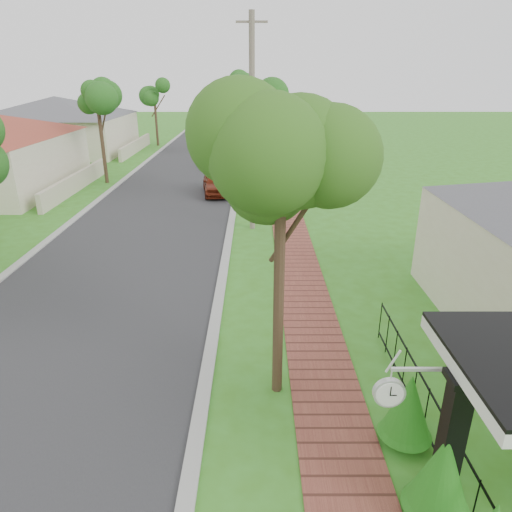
% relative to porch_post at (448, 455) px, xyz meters
% --- Properties ---
extents(ground, '(160.00, 160.00, 0.00)m').
position_rel_porch_post_xyz_m(ground, '(-4.55, 1.00, -1.12)').
color(ground, '#39771C').
rests_on(ground, ground).
extents(road, '(7.00, 120.00, 0.02)m').
position_rel_porch_post_xyz_m(road, '(-7.55, 21.00, -1.12)').
color(road, '#28282B').
rests_on(road, ground).
extents(kerb_right, '(0.30, 120.00, 0.10)m').
position_rel_porch_post_xyz_m(kerb_right, '(-3.90, 21.00, -1.12)').
color(kerb_right, '#9E9E99').
rests_on(kerb_right, ground).
extents(kerb_left, '(0.30, 120.00, 0.10)m').
position_rel_porch_post_xyz_m(kerb_left, '(-11.20, 21.00, -1.12)').
color(kerb_left, '#9E9E99').
rests_on(kerb_left, ground).
extents(sidewalk, '(1.50, 120.00, 0.03)m').
position_rel_porch_post_xyz_m(sidewalk, '(-1.30, 21.00, -1.12)').
color(sidewalk, brown).
rests_on(sidewalk, ground).
extents(porch_post, '(0.48, 0.48, 2.52)m').
position_rel_porch_post_xyz_m(porch_post, '(0.00, 0.00, 0.00)').
color(porch_post, black).
rests_on(porch_post, ground).
extents(picket_fence, '(0.03, 8.02, 1.00)m').
position_rel_porch_post_xyz_m(picket_fence, '(0.35, 1.00, -0.59)').
color(picket_fence, black).
rests_on(picket_fence, ground).
extents(street_trees, '(10.70, 37.65, 5.89)m').
position_rel_porch_post_xyz_m(street_trees, '(-7.42, 27.84, 3.42)').
color(street_trees, '#382619').
rests_on(street_trees, ground).
extents(hedge_row, '(0.87, 4.64, 1.90)m').
position_rel_porch_post_xyz_m(hedge_row, '(-0.10, -0.58, -0.32)').
color(hedge_row, '#146816').
rests_on(hedge_row, ground).
extents(far_house_grey, '(15.56, 15.56, 4.60)m').
position_rel_porch_post_xyz_m(far_house_grey, '(-19.52, 35.00, 1.22)').
color(far_house_grey, beige).
rests_on(far_house_grey, ground).
extents(parked_car_red, '(2.00, 3.90, 1.27)m').
position_rel_porch_post_xyz_m(parked_car_red, '(-4.97, 20.13, -0.48)').
color(parked_car_red, maroon).
rests_on(parked_car_red, ground).
extents(parked_car_white, '(1.98, 4.11, 1.30)m').
position_rel_porch_post_xyz_m(parked_car_white, '(-4.15, 26.64, -0.47)').
color(parked_car_white, white).
rests_on(parked_car_white, ground).
extents(near_tree, '(2.37, 2.37, 6.09)m').
position_rel_porch_post_xyz_m(near_tree, '(-2.35, 2.94, 3.74)').
color(near_tree, '#382619').
rests_on(near_tree, ground).
extents(utility_pole, '(1.20, 0.24, 8.51)m').
position_rel_porch_post_xyz_m(utility_pole, '(-2.94, 13.95, 3.19)').
color(utility_pole, '#78685D').
rests_on(utility_pole, ground).
extents(station_clock, '(1.02, 0.13, 0.67)m').
position_rel_porch_post_xyz_m(station_clock, '(-0.81, 0.40, 0.83)').
color(station_clock, silver).
rests_on(station_clock, ground).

